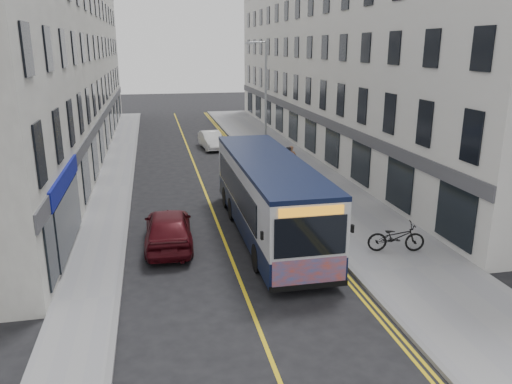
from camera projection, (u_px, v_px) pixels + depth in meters
name	position (u px, v px, depth m)	size (l,w,h in m)	color
ground	(236.00, 271.00, 17.71)	(140.00, 140.00, 0.00)	black
pavement_east	(305.00, 177.00, 30.19)	(4.50, 64.00, 0.12)	gray
pavement_west	(113.00, 187.00, 27.99)	(2.00, 64.00, 0.12)	gray
kerb_east	(269.00, 179.00, 29.75)	(0.18, 64.00, 0.13)	slate
kerb_west	(131.00, 186.00, 28.18)	(0.18, 64.00, 0.13)	slate
road_centre_line	(202.00, 183.00, 28.98)	(0.12, 64.00, 0.01)	gold
road_dbl_yellow_inner	(261.00, 180.00, 29.68)	(0.10, 64.00, 0.01)	gold
road_dbl_yellow_outer	(265.00, 180.00, 29.72)	(0.10, 64.00, 0.01)	gold
terrace_east	(338.00, 62.00, 37.86)	(6.00, 46.00, 13.00)	silver
terrace_west	(53.00, 64.00, 33.84)	(6.00, 46.00, 13.00)	silver
streetlamp	(265.00, 102.00, 30.44)	(1.32, 0.18, 8.00)	#9CA0A5
city_bus	(268.00, 194.00, 20.61)	(2.64, 11.32, 3.29)	black
bicycle	(396.00, 237.00, 19.01)	(0.76, 2.17, 1.14)	black
pedestrian_near	(291.00, 159.00, 30.90)	(0.60, 0.39, 1.65)	#905E41
pedestrian_far	(289.00, 161.00, 30.14)	(0.85, 0.66, 1.75)	black
car_white	(211.00, 140.00, 38.69)	(1.40, 4.01, 1.32)	white
car_maroon	(168.00, 228.00, 19.74)	(1.84, 4.57, 1.56)	#480C12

